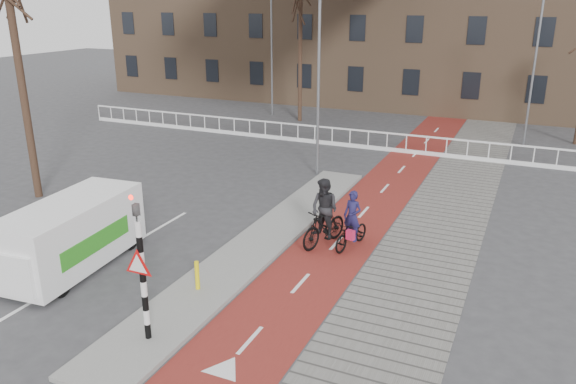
% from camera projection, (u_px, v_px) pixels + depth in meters
% --- Properties ---
extents(ground, '(120.00, 120.00, 0.00)m').
position_uv_depth(ground, '(216.00, 306.00, 14.40)').
color(ground, '#38383A').
rests_on(ground, ground).
extents(bike_lane, '(2.50, 60.00, 0.01)m').
position_uv_depth(bike_lane, '(378.00, 196.00, 22.45)').
color(bike_lane, maroon).
rests_on(bike_lane, ground).
extents(sidewalk, '(3.00, 60.00, 0.01)m').
position_uv_depth(sidewalk, '(450.00, 206.00, 21.37)').
color(sidewalk, slate).
rests_on(sidewalk, ground).
extents(curb_island, '(1.80, 16.00, 0.12)m').
position_uv_depth(curb_island, '(262.00, 241.00, 18.10)').
color(curb_island, gray).
rests_on(curb_island, ground).
extents(traffic_signal, '(0.80, 0.80, 3.68)m').
position_uv_depth(traffic_signal, '(141.00, 264.00, 12.24)').
color(traffic_signal, black).
rests_on(traffic_signal, curb_island).
extents(bollard, '(0.12, 0.12, 0.80)m').
position_uv_depth(bollard, '(197.00, 275.00, 14.90)').
color(bollard, yellow).
rests_on(bollard, curb_island).
extents(cyclist_near, '(1.02, 1.88, 1.87)m').
position_uv_depth(cyclist_near, '(352.00, 229.00, 17.61)').
color(cyclist_near, black).
rests_on(cyclist_near, bike_lane).
extents(cyclist_far, '(1.20, 2.15, 2.19)m').
position_uv_depth(cyclist_far, '(324.00, 218.00, 17.69)').
color(cyclist_far, black).
rests_on(cyclist_far, bike_lane).
extents(van, '(2.24, 4.78, 1.99)m').
position_uv_depth(van, '(71.00, 234.00, 16.19)').
color(van, white).
rests_on(van, ground).
extents(railing, '(28.00, 0.10, 0.99)m').
position_uv_depth(railing, '(298.00, 136.00, 30.90)').
color(railing, silver).
rests_on(railing, ground).
extents(tree_left, '(0.29, 0.29, 9.11)m').
position_uv_depth(tree_left, '(21.00, 81.00, 20.93)').
color(tree_left, black).
rests_on(tree_left, ground).
extents(tree_mid, '(0.25, 0.25, 8.59)m').
position_uv_depth(tree_mid, '(300.00, 53.00, 34.84)').
color(tree_mid, black).
rests_on(tree_mid, ground).
extents(streetlight_near, '(0.12, 0.12, 7.80)m').
position_uv_depth(streetlight_near, '(318.00, 87.00, 23.91)').
color(streetlight_near, slate).
rests_on(streetlight_near, ground).
extents(streetlight_left, '(0.12, 0.12, 8.59)m').
position_uv_depth(streetlight_left, '(272.00, 50.00, 36.70)').
color(streetlight_left, slate).
rests_on(streetlight_left, ground).
extents(streetlight_right, '(0.12, 0.12, 7.90)m').
position_uv_depth(streetlight_right, '(534.00, 71.00, 28.92)').
color(streetlight_right, slate).
rests_on(streetlight_right, ground).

